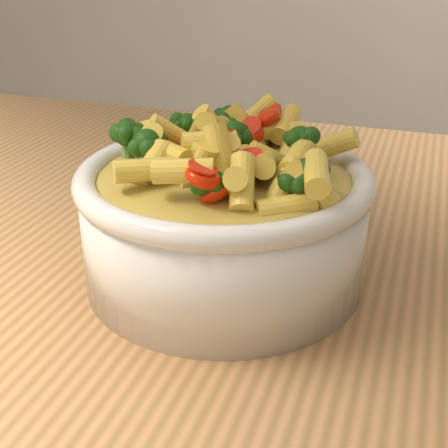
% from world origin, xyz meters
% --- Properties ---
extents(table, '(1.20, 0.80, 0.90)m').
position_xyz_m(table, '(0.00, 0.00, 0.80)').
color(table, tan).
rests_on(table, ground).
extents(serving_bowl, '(0.23, 0.23, 0.10)m').
position_xyz_m(serving_bowl, '(0.06, -0.08, 0.95)').
color(serving_bowl, silver).
rests_on(serving_bowl, table).
extents(pasta_salad, '(0.18, 0.18, 0.04)m').
position_xyz_m(pasta_salad, '(0.06, -0.08, 1.01)').
color(pasta_salad, '#F5CF4D').
rests_on(pasta_salad, serving_bowl).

